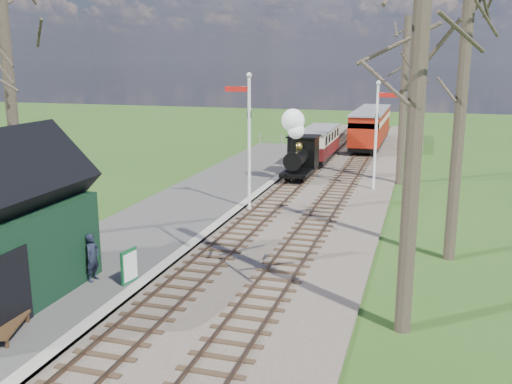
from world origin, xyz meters
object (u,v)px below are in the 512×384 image
Objects in this scene: semaphore_near at (248,132)px; coach at (319,143)px; red_carriage_b at (374,123)px; bench at (5,318)px; red_carriage_a at (367,131)px; sign_board at (129,266)px; locomotive at (299,149)px; person at (93,257)px; semaphore_far at (378,127)px.

semaphore_near reaches higher than coach.
bench is (-5.36, -37.57, -1.01)m from red_carriage_b.
semaphore_near reaches higher than red_carriage_b.
sign_board is (-4.10, -28.21, -0.91)m from red_carriage_a.
semaphore_near is 1.55× the size of locomotive.
coach reaches higher than sign_board.
coach is at bearing -103.45° from red_carriage_b.
bench is 3.70m from person.
red_carriage_a is at bearing -7.19° from person.
sign_board is at bearing -78.07° from person.
coach is 6.15× the size of sign_board.
red_carriage_b is (2.61, 16.93, -0.23)m from locomotive.
semaphore_near is 4.20× the size of person.
sign_board is (-1.49, -16.78, -1.15)m from locomotive.
red_carriage_a is at bearing 97.98° from semaphore_far.
semaphore_near is 7.91m from semaphore_far.
semaphore_far is 3.86× the size of person.
locomotive is at bearing -102.87° from red_carriage_a.
person is at bearing -100.45° from red_carriage_a.
red_carriage_b is at bearing 81.23° from locomotive.
locomotive is at bearing 84.02° from semaphore_near.
red_carriage_b is 5.42× the size of sign_board.
red_carriage_a is 5.50m from red_carriage_b.
locomotive reaches higher than bench.
bench is (-5.36, -32.07, -1.01)m from red_carriage_a.
semaphore_far is 17.38m from person.
red_carriage_b is at bearing 76.55° from coach.
semaphore_far is at bearing -84.42° from red_carriage_b.
semaphore_far is 0.89× the size of coach.
sign_board is at bearing -110.71° from semaphore_far.
sign_board reaches higher than bench.
sign_board is at bearing -94.40° from semaphore_near.
semaphore_far is at bearing 69.81° from bench.
bench is (-1.99, -13.40, -3.00)m from semaphore_near.
semaphore_near is at bearing -7.61° from person.
semaphore_near reaches higher than bench.
red_carriage_a is 5.42× the size of sign_board.
person is at bearing -96.54° from coach.
person is at bearing -171.33° from sign_board.
red_carriage_a is at bearing 77.13° from locomotive.
semaphore_far reaches higher than coach.
semaphore_far is 12.90m from red_carriage_a.
locomotive is (-4.39, 1.23, -1.48)m from semaphore_far.
locomotive is 6.08m from coach.
coach is at bearing 84.09° from bench.
sign_board is at bearing -98.28° from red_carriage_a.
semaphore_near is 10.26m from person.
bench is at bearing -95.91° from coach.
semaphore_far is at bearing -59.02° from coach.
semaphore_near is 13.50m from coach.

